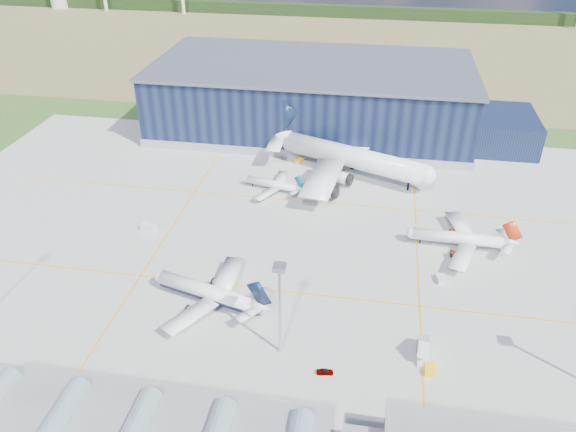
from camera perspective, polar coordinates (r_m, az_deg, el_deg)
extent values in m
plane|color=#325720|center=(148.09, -2.50, -4.96)|extent=(600.00, 600.00, 0.00)
cube|color=#9B9B96|center=(156.05, -1.75, -2.81)|extent=(220.00, 160.00, 0.06)
cube|color=#EFA60C|center=(140.34, -3.35, -7.33)|extent=(180.00, 0.40, 0.02)
cube|color=#EFA60C|center=(176.85, -0.18, 1.71)|extent=(180.00, 0.40, 0.02)
cube|color=#EFA60C|center=(163.79, -12.10, -1.73)|extent=(0.40, 120.00, 0.02)
cube|color=#EFA60C|center=(154.36, 13.01, -4.13)|extent=(0.40, 120.00, 0.02)
cube|color=olive|center=(348.49, 5.27, 16.77)|extent=(600.00, 220.00, 0.01)
cube|color=black|center=(425.38, 6.34, 19.95)|extent=(600.00, 8.00, 8.00)
cube|color=black|center=(225.80, 2.48, 11.96)|extent=(120.00, 60.00, 25.00)
cube|color=gray|center=(229.67, 2.42, 9.40)|extent=(121.00, 61.00, 3.20)
cube|color=#545A6A|center=(221.79, 2.56, 15.12)|extent=(122.00, 62.00, 1.20)
cube|color=black|center=(226.50, 20.83, 8.20)|extent=(24.00, 30.00, 12.00)
cylinder|color=#8195A0|center=(111.14, -22.51, -18.99)|extent=(4.40, 18.00, 4.40)
cylinder|color=silver|center=(116.70, -0.82, -9.76)|extent=(0.70, 0.70, 22.00)
cube|color=silver|center=(109.46, -0.87, -5.23)|extent=(2.60, 2.60, 1.00)
cube|color=yellow|center=(139.93, -6.44, -7.32)|extent=(3.02, 3.81, 1.38)
cube|color=yellow|center=(123.13, 14.20, -14.90)|extent=(2.13, 3.18, 1.37)
cube|color=silver|center=(165.69, -13.94, -1.15)|extent=(5.42, 3.56, 2.18)
cube|color=silver|center=(147.04, 15.29, -6.20)|extent=(2.85, 3.70, 1.44)
cube|color=yellow|center=(200.14, 1.17, 5.65)|extent=(3.03, 3.67, 1.38)
cube|color=silver|center=(181.00, 1.70, 2.63)|extent=(3.20, 3.11, 1.16)
cube|color=silver|center=(112.60, -1.65, -18.90)|extent=(5.10, 2.51, 2.43)
cube|color=silver|center=(125.22, 13.53, -13.09)|extent=(2.77, 5.82, 3.61)
imported|color=#99999E|center=(119.63, 3.77, -15.49)|extent=(3.70, 1.96, 1.20)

